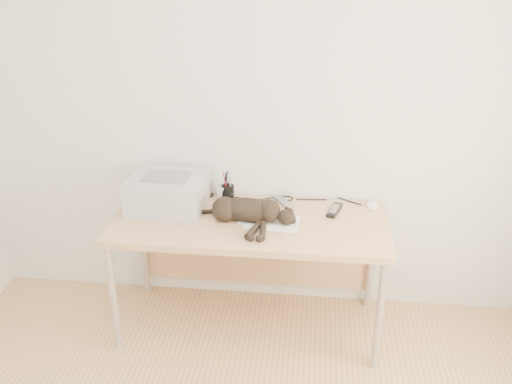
# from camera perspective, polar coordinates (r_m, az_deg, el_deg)

# --- Properties ---
(wall_back) EXTENTS (3.50, 0.00, 3.50)m
(wall_back) POSITION_cam_1_polar(r_m,az_deg,el_deg) (3.43, 0.03, 8.29)
(wall_back) COLOR silver
(wall_back) RESTS_ON floor
(desk) EXTENTS (1.60, 0.70, 0.74)m
(desk) POSITION_cam_1_polar(r_m,az_deg,el_deg) (3.44, -0.47, -4.17)
(desk) COLOR tan
(desk) RESTS_ON floor
(printer) EXTENTS (0.45, 0.39, 0.21)m
(printer) POSITION_cam_1_polar(r_m,az_deg,el_deg) (3.45, -8.83, -0.02)
(printer) COLOR #A4A4A9
(printer) RESTS_ON desk
(papers) EXTENTS (0.37, 0.29, 0.01)m
(papers) POSITION_cam_1_polar(r_m,az_deg,el_deg) (3.28, 1.40, -2.91)
(papers) COLOR white
(papers) RESTS_ON desk
(cat) EXTENTS (0.66, 0.32, 0.15)m
(cat) POSITION_cam_1_polar(r_m,az_deg,el_deg) (3.26, -1.14, -1.92)
(cat) COLOR black
(cat) RESTS_ON desk
(mug) EXTENTS (0.14, 0.14, 0.10)m
(mug) POSITION_cam_1_polar(r_m,az_deg,el_deg) (3.54, -3.20, -0.01)
(mug) COLOR white
(mug) RESTS_ON desk
(pen_cup) EXTENTS (0.08, 0.08, 0.20)m
(pen_cup) POSITION_cam_1_polar(r_m,az_deg,el_deg) (3.52, -2.84, -0.10)
(pen_cup) COLOR black
(pen_cup) RESTS_ON desk
(remote_grey) EXTENTS (0.13, 0.17, 0.02)m
(remote_grey) POSITION_cam_1_polar(r_m,az_deg,el_deg) (3.50, 2.74, -1.00)
(remote_grey) COLOR slate
(remote_grey) RESTS_ON desk
(remote_black) EXTENTS (0.10, 0.19, 0.02)m
(remote_black) POSITION_cam_1_polar(r_m,az_deg,el_deg) (3.43, 7.85, -1.82)
(remote_black) COLOR black
(remote_black) RESTS_ON desk
(mouse) EXTENTS (0.08, 0.12, 0.04)m
(mouse) POSITION_cam_1_polar(r_m,az_deg,el_deg) (3.53, 11.56, -1.11)
(mouse) COLOR white
(mouse) RESTS_ON desk
(cable_tangle) EXTENTS (1.36, 0.08, 0.01)m
(cable_tangle) POSITION_cam_1_polar(r_m,az_deg,el_deg) (3.57, -0.06, -0.51)
(cable_tangle) COLOR black
(cable_tangle) RESTS_ON desk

